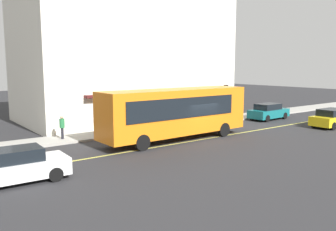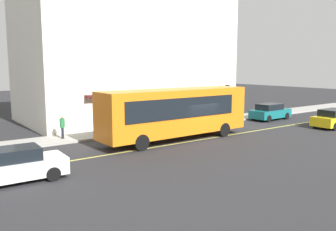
{
  "view_description": "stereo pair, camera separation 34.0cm",
  "coord_description": "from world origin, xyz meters",
  "px_view_note": "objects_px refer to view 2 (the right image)",
  "views": [
    {
      "loc": [
        -15.98,
        -17.58,
        5.03
      ],
      "look_at": [
        -1.45,
        1.83,
        1.6
      ],
      "focal_mm": 37.41,
      "sensor_mm": 36.0,
      "label": 1
    },
    {
      "loc": [
        -15.7,
        -17.79,
        5.03
      ],
      "look_at": [
        -1.45,
        1.83,
        1.6
      ],
      "focal_mm": 37.41,
      "sensor_mm": 36.0,
      "label": 2
    }
  ],
  "objects_px": {
    "traffic_light": "(228,94)",
    "car_yellow": "(334,118)",
    "car_white": "(13,166)",
    "bus": "(176,111)",
    "pedestrian_near_storefront": "(62,125)",
    "car_teal": "(270,112)"
  },
  "relations": [
    {
      "from": "bus",
      "to": "pedestrian_near_storefront",
      "type": "relative_size",
      "value": 7.06
    },
    {
      "from": "car_yellow",
      "to": "pedestrian_near_storefront",
      "type": "height_order",
      "value": "pedestrian_near_storefront"
    },
    {
      "from": "traffic_light",
      "to": "car_yellow",
      "type": "height_order",
      "value": "traffic_light"
    },
    {
      "from": "car_yellow",
      "to": "car_teal",
      "type": "bearing_deg",
      "value": 98.37
    },
    {
      "from": "traffic_light",
      "to": "car_teal",
      "type": "relative_size",
      "value": 0.73
    },
    {
      "from": "pedestrian_near_storefront",
      "to": "car_white",
      "type": "bearing_deg",
      "value": -123.17
    },
    {
      "from": "car_yellow",
      "to": "car_white",
      "type": "distance_m",
      "value": 24.7
    },
    {
      "from": "bus",
      "to": "car_yellow",
      "type": "relative_size",
      "value": 2.59
    },
    {
      "from": "pedestrian_near_storefront",
      "to": "bus",
      "type": "bearing_deg",
      "value": -34.33
    },
    {
      "from": "bus",
      "to": "pedestrian_near_storefront",
      "type": "bearing_deg",
      "value": 145.67
    },
    {
      "from": "bus",
      "to": "car_white",
      "type": "relative_size",
      "value": 2.57
    },
    {
      "from": "traffic_light",
      "to": "pedestrian_near_storefront",
      "type": "distance_m",
      "value": 15.17
    },
    {
      "from": "traffic_light",
      "to": "car_yellow",
      "type": "relative_size",
      "value": 0.74
    },
    {
      "from": "bus",
      "to": "traffic_light",
      "type": "xyz_separation_m",
      "value": [
        8.71,
        3.74,
        0.55
      ]
    },
    {
      "from": "car_yellow",
      "to": "bus",
      "type": "bearing_deg",
      "value": 164.87
    },
    {
      "from": "traffic_light",
      "to": "car_yellow",
      "type": "xyz_separation_m",
      "value": [
        4.91,
        -7.43,
        -1.79
      ]
    },
    {
      "from": "traffic_light",
      "to": "car_white",
      "type": "bearing_deg",
      "value": -161.64
    },
    {
      "from": "car_teal",
      "to": "traffic_light",
      "type": "bearing_deg",
      "value": 158.01
    },
    {
      "from": "car_white",
      "to": "traffic_light",
      "type": "bearing_deg",
      "value": 18.36
    },
    {
      "from": "traffic_light",
      "to": "pedestrian_near_storefront",
      "type": "height_order",
      "value": "traffic_light"
    },
    {
      "from": "traffic_light",
      "to": "bus",
      "type": "bearing_deg",
      "value": -156.74
    },
    {
      "from": "traffic_light",
      "to": "pedestrian_near_storefront",
      "type": "relative_size",
      "value": 2.02
    }
  ]
}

